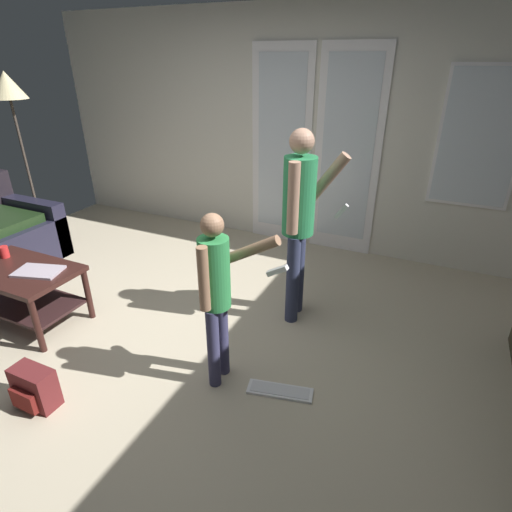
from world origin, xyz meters
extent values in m
cube|color=#BDB094|center=(0.00, 0.00, -0.01)|extent=(6.01, 4.68, 0.02)
cube|color=silver|center=(0.00, 2.31, 1.27)|extent=(6.01, 0.06, 2.54)
cube|color=white|center=(0.01, 2.27, 1.07)|extent=(0.70, 0.02, 2.20)
cube|color=silver|center=(0.01, 2.26, 1.12)|extent=(0.54, 0.01, 1.90)
cube|color=white|center=(0.76, 2.27, 1.07)|extent=(0.70, 0.02, 2.20)
cube|color=silver|center=(0.76, 2.26, 1.12)|extent=(0.54, 0.01, 1.90)
cube|color=white|center=(1.97, 2.27, 1.35)|extent=(0.72, 0.02, 1.28)
cube|color=silver|center=(1.97, 2.26, 1.35)|extent=(0.66, 0.01, 1.22)
cube|color=#212032|center=(-2.43, 0.78, 0.30)|extent=(0.95, 0.16, 0.60)
cube|color=#341916|center=(-1.24, -0.27, 0.47)|extent=(0.94, 0.57, 0.04)
cube|color=#2F1B1B|center=(-1.24, -0.27, 0.17)|extent=(0.86, 0.49, 0.02)
cylinder|color=#341916|center=(-0.80, -0.52, 0.23)|extent=(0.05, 0.05, 0.45)
cylinder|color=#341916|center=(-1.67, -0.02, 0.23)|extent=(0.05, 0.05, 0.45)
cylinder|color=#341916|center=(-0.80, -0.02, 0.23)|extent=(0.05, 0.05, 0.45)
cylinder|color=#2E3451|center=(0.77, 0.67, 0.39)|extent=(0.11, 0.11, 0.77)
cylinder|color=#2E3451|center=(0.76, 0.84, 0.39)|extent=(0.11, 0.11, 0.77)
cylinder|color=#29834C|center=(0.76, 0.76, 1.07)|extent=(0.25, 0.25, 0.60)
sphere|color=tan|center=(0.76, 0.76, 1.48)|extent=(0.18, 0.18, 0.18)
cylinder|color=tan|center=(0.78, 0.59, 1.11)|extent=(0.09, 0.09, 0.54)
cylinder|color=tan|center=(0.90, 0.94, 1.15)|extent=(0.38, 0.12, 0.49)
cube|color=white|center=(1.05, 0.95, 0.93)|extent=(0.11, 0.05, 0.13)
cylinder|color=#3C3B5F|center=(0.56, -0.26, 0.30)|extent=(0.08, 0.08, 0.60)
cylinder|color=#3C3B5F|center=(0.56, -0.13, 0.30)|extent=(0.08, 0.08, 0.60)
cylinder|color=#308C48|center=(0.56, -0.20, 0.83)|extent=(0.19, 0.19, 0.47)
sphere|color=#9E7456|center=(0.56, -0.20, 1.15)|extent=(0.14, 0.14, 0.14)
cylinder|color=#9E7456|center=(0.57, -0.33, 0.86)|extent=(0.07, 0.07, 0.42)
cylinder|color=#9E7456|center=(0.74, -0.06, 0.96)|extent=(0.40, 0.08, 0.26)
cube|color=white|center=(0.92, -0.05, 0.86)|extent=(0.14, 0.04, 0.09)
cylinder|color=#333522|center=(-2.80, 1.15, 0.01)|extent=(0.26, 0.26, 0.02)
cylinder|color=#453B33|center=(-2.80, 1.15, 0.82)|extent=(0.03, 0.03, 1.64)
cone|color=beige|center=(-2.80, 1.15, 1.75)|extent=(0.39, 0.39, 0.29)
cube|color=maroon|center=(-0.38, -0.90, 0.14)|extent=(0.28, 0.14, 0.27)
cube|color=maroon|center=(-0.38, -0.99, 0.10)|extent=(0.20, 0.04, 0.14)
cube|color=white|center=(1.00, -0.15, 0.01)|extent=(0.46, 0.22, 0.02)
cube|color=silver|center=(1.00, -0.15, 0.02)|extent=(0.41, 0.18, 0.00)
cube|color=#B7AAB8|center=(-1.03, -0.24, 0.50)|extent=(0.40, 0.31, 0.02)
cylinder|color=red|center=(-1.52, -0.17, 0.54)|extent=(0.07, 0.07, 0.10)
camera|label=1|loc=(1.73, -2.09, 2.03)|focal=28.68mm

